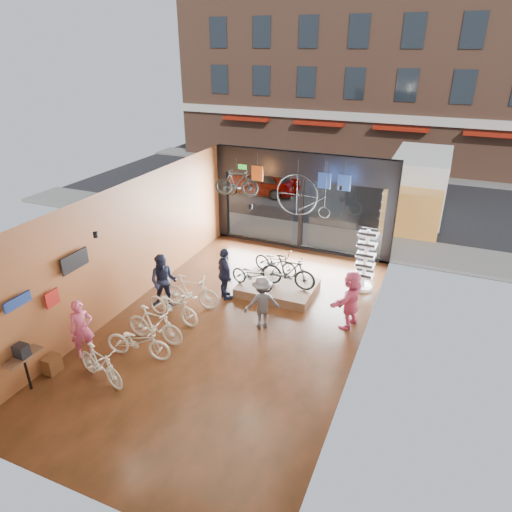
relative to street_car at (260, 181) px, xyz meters
The scene contains 34 objects.
ground_plane 12.72m from the street_car, 70.84° to the right, with size 7.00×12.00×0.04m, color black.
ceiling 13.08m from the street_car, 70.84° to the right, with size 7.00×12.00×0.04m, color black.
wall_left 12.08m from the street_car, 86.90° to the right, with size 0.04×12.00×3.80m, color brown.
wall_right 14.30m from the street_car, 57.35° to the right, with size 0.04×12.00×3.80m, color beige.
wall_back 18.53m from the street_car, 76.97° to the right, with size 7.00×0.04×3.80m, color beige.
storefront 7.40m from the street_car, 55.20° to the right, with size 7.00×0.26×3.80m, color black, non-canonical shape.
exit_sign 6.79m from the street_car, 73.87° to the right, with size 0.35×0.06×0.18m, color #198C26.
street_road 5.19m from the street_car, 35.74° to the left, with size 30.00×18.00×0.02m, color black.
sidewalk_near 6.39m from the street_car, 49.02° to the right, with size 30.00×2.40×0.12m, color slate.
sidewalk_far 8.17m from the street_car, 59.22° to the left, with size 30.00×2.00×0.12m, color slate.
opposite_building 12.14m from the street_car, 66.30° to the left, with size 26.00×5.00×14.00m, color brown.
street_car is the anchor object (origin of this frame).
box_truck 8.09m from the street_car, ahead, with size 2.41×7.23×2.85m, color silver, non-canonical shape.
floor_bike_1 15.55m from the street_car, 81.70° to the right, with size 0.45×1.60×0.96m, color beige.
floor_bike_2 14.48m from the street_car, 80.05° to the right, with size 0.62×1.77×0.93m, color beige.
floor_bike_3 13.74m from the street_car, 79.50° to the right, with size 0.49×1.73×1.04m, color beige.
floor_bike_4 12.67m from the street_car, 79.09° to the right, with size 0.64×1.83×0.96m, color beige.
floor_bike_5 11.87m from the street_car, 77.80° to the right, with size 0.50×1.78×1.07m, color beige.
display_platform 10.75m from the street_car, 64.53° to the right, with size 2.40×1.80×0.30m, color brown.
display_bike_left 10.93m from the street_car, 68.92° to the right, with size 0.55×1.57×0.82m, color black.
display_bike_mid 10.95m from the street_car, 62.98° to the right, with size 0.51×1.81×1.09m, color black.
display_bike_right 9.97m from the street_car, 64.61° to the right, with size 0.57×1.63×0.86m, color black.
customer_0 14.79m from the street_car, 85.46° to the right, with size 0.58×0.38×1.59m, color #CC4C72.
customer_1 12.00m from the street_car, 81.66° to the right, with size 0.84×0.66×1.74m, color #161C33.
customer_2 11.19m from the street_car, 73.25° to the right, with size 1.01×0.42×1.72m, color #161C33.
customer_3 12.72m from the street_car, 67.34° to the right, with size 1.02×0.58×1.57m, color #3F3F44.
customer_5 12.89m from the street_car, 56.19° to the right, with size 1.61×0.51×1.74m, color #CC4C72.
sunglasses_rack 11.00m from the street_car, 49.66° to the right, with size 0.62×0.51×2.09m, color white, non-canonical shape.
wall_merch 15.53m from the street_car, 87.08° to the right, with size 0.40×2.40×2.60m, color navy, non-canonical shape.
penny_farthing 8.76m from the street_car, 56.99° to the right, with size 1.92×0.06×1.54m, color black, non-canonical shape.
hung_bike 8.43m from the street_car, 73.58° to the right, with size 0.45×1.58×0.95m, color black.
jersey_left 7.67m from the street_car, 68.57° to the right, with size 0.45×0.03×0.55m, color #CC5919.
jersey_mid 8.88m from the street_car, 52.61° to the right, with size 0.45×0.03×0.55m, color #1E3F99.
jersey_right 9.30m from the street_car, 49.08° to the right, with size 0.45×0.03×0.55m, color #1E3F99.
Camera 1 is at (4.87, -9.95, 7.39)m, focal length 32.00 mm.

